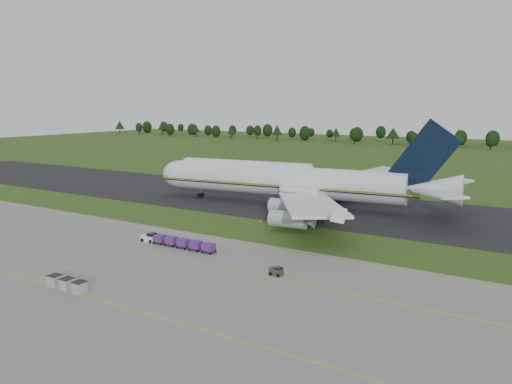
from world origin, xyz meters
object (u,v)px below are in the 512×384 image
Objects in this scene: edge_markers at (281,224)px; utility_cart at (276,272)px; uld_row at (67,284)px; baggage_train at (176,242)px; aircraft at (288,181)px.

utility_cart is at bearing -62.93° from edge_markers.
utility_cart is 28.03m from uld_row.
utility_cart reaches higher than edge_markers.
utility_cart is at bearing -9.86° from baggage_train.
aircraft is 41.81m from baggage_train.
baggage_train is 8.39× the size of utility_cart.
utility_cart is 0.29× the size of uld_row.
uld_row is (1.27, -64.20, -5.19)m from aircraft.
uld_row reaches higher than edge_markers.
baggage_train is 24.04m from edge_markers.
utility_cart is (21.49, -3.74, -0.36)m from baggage_train.
utility_cart is 0.18× the size of edge_markers.
baggage_train is at bearing 170.14° from utility_cart.
aircraft is 64.42m from uld_row.
uld_row is at bearing -137.42° from utility_cart.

